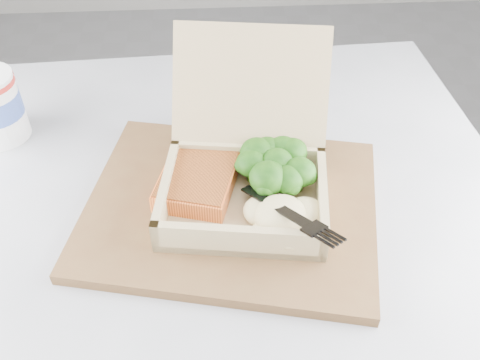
{
  "coord_description": "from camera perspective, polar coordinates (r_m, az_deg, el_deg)",
  "views": [
    {
      "loc": [
        -0.39,
        -0.62,
        1.24
      ],
      "look_at": [
        -0.36,
        -0.14,
        0.8
      ],
      "focal_mm": 40.0,
      "sensor_mm": 36.0,
      "label": 1
    }
  ],
  "objects": [
    {
      "name": "serving_tray",
      "position": [
        0.67,
        -0.95,
        -2.82
      ],
      "size": [
        0.41,
        0.35,
        0.02
      ],
      "primitive_type": "cube",
      "rotation": [
        0.0,
        0.0,
        -0.21
      ],
      "color": "brown",
      "rests_on": "cafe_table"
    },
    {
      "name": "plastic_fork",
      "position": [
        0.62,
        2.46,
        -1.53
      ],
      "size": [
        0.1,
        0.15,
        0.03
      ],
      "rotation": [
        0.0,
        0.0,
        3.71
      ],
      "color": "black",
      "rests_on": "mashed_potatoes"
    },
    {
      "name": "receipt",
      "position": [
        0.82,
        -0.9,
        6.48
      ],
      "size": [
        0.08,
        0.14,
        0.0
      ],
      "primitive_type": "cube",
      "rotation": [
        0.0,
        0.0,
        0.13
      ],
      "color": "white",
      "rests_on": "cafe_table"
    },
    {
      "name": "salmon_fillet",
      "position": [
        0.66,
        -4.44,
        0.17
      ],
      "size": [
        0.11,
        0.13,
        0.02
      ],
      "primitive_type": "cube",
      "rotation": [
        0.0,
        0.0,
        -0.27
      ],
      "color": "orange",
      "rests_on": "takeout_container"
    },
    {
      "name": "mashed_potatoes",
      "position": [
        0.61,
        4.44,
        -3.81
      ],
      "size": [
        0.1,
        0.09,
        0.03
      ],
      "primitive_type": "ellipsoid",
      "color": "#F7EAA0",
      "rests_on": "takeout_container"
    },
    {
      "name": "cafe_table",
      "position": [
        0.8,
        -4.19,
        -15.0
      ],
      "size": [
        0.9,
        0.9,
        0.75
      ],
      "rotation": [
        0.0,
        0.0,
        0.05
      ],
      "color": "black",
      "rests_on": "floor"
    },
    {
      "name": "takeout_container",
      "position": [
        0.65,
        0.64,
        1.96
      ],
      "size": [
        0.23,
        0.26,
        0.17
      ],
      "rotation": [
        0.0,
        0.0,
        -0.14
      ],
      "color": "tan",
      "rests_on": "serving_tray"
    },
    {
      "name": "broccoli_pile",
      "position": [
        0.67,
        3.91,
        1.22
      ],
      "size": [
        0.11,
        0.11,
        0.04
      ],
      "primitive_type": null,
      "color": "#34771A",
      "rests_on": "takeout_container"
    }
  ]
}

